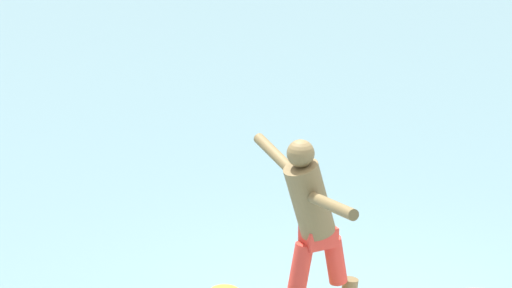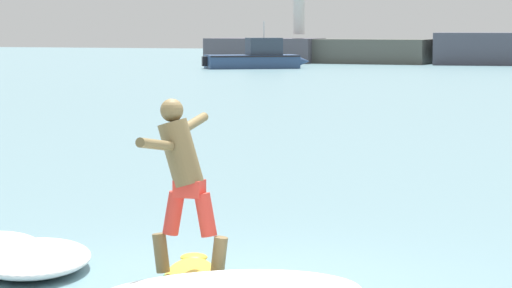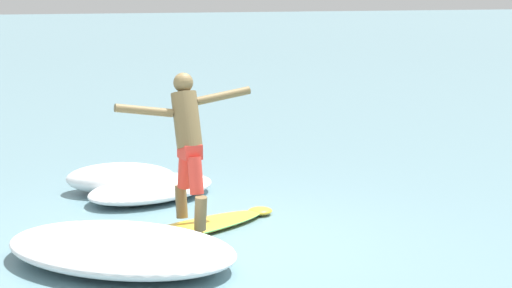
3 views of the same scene
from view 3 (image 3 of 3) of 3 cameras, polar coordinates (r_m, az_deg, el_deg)
ground_plane at (r=9.18m, az=-3.77°, el=-6.35°), size 200.00×200.00×0.00m
surfboard at (r=9.45m, az=-4.17°, el=-5.57°), size 1.20×2.27×0.23m
surfer at (r=9.27m, az=-4.59°, el=0.51°), size 0.75×1.56×1.65m
wave_foam_at_tail at (r=11.00m, az=-6.97°, el=-2.98°), size 1.75×2.13×0.25m
wave_foam_at_nose at (r=11.34m, az=-8.99°, el=-2.27°), size 1.31×1.64×0.39m
wave_foam_beside at (r=8.41m, az=-9.02°, el=-6.88°), size 2.84×2.73×0.31m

